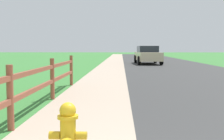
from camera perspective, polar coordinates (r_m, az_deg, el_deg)
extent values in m
plane|color=#397C36|center=(26.68, 2.36, 1.59)|extent=(120.00, 120.00, 0.00)
cube|color=#363636|center=(28.92, 9.28, 1.77)|extent=(7.00, 66.00, 0.01)
cube|color=tan|center=(28.81, -3.66, 1.81)|extent=(6.00, 66.00, 0.01)
cube|color=#397C36|center=(28.99, -6.61, 1.81)|extent=(5.00, 66.00, 0.00)
cylinder|color=yellow|center=(3.18, -8.98, -9.39)|extent=(0.23, 0.23, 0.03)
sphere|color=yellow|center=(3.16, -9.00, -8.15)|extent=(0.18, 0.18, 0.18)
cube|color=gold|center=(3.15, -9.01, -7.09)|extent=(0.04, 0.04, 0.04)
cylinder|color=gold|center=(3.27, -11.57, -12.90)|extent=(0.12, 0.09, 0.09)
cylinder|color=gold|center=(3.21, -6.25, -13.14)|extent=(0.12, 0.09, 0.09)
cylinder|color=brown|center=(4.87, -20.04, -5.38)|extent=(0.11, 0.11, 1.09)
cylinder|color=brown|center=(7.52, -12.07, -1.80)|extent=(0.11, 0.11, 1.09)
cylinder|color=brown|center=(10.25, -8.30, -0.09)|extent=(0.11, 0.11, 1.09)
cube|color=brown|center=(6.19, -15.18, -3.71)|extent=(0.07, 8.41, 0.09)
cube|color=brown|center=(6.14, -15.26, -0.19)|extent=(0.07, 8.41, 0.09)
cube|color=#C6B793|center=(24.13, 7.28, 2.81)|extent=(2.00, 5.01, 0.70)
cube|color=#1E232B|center=(24.37, 7.21, 4.27)|extent=(1.69, 2.64, 0.53)
cylinder|color=black|center=(25.56, 4.81, 2.25)|extent=(0.25, 0.72, 0.71)
cylinder|color=black|center=(25.79, 8.78, 2.24)|extent=(0.25, 0.72, 0.71)
cylinder|color=black|center=(22.51, 5.55, 1.94)|extent=(0.25, 0.72, 0.71)
cylinder|color=black|center=(22.77, 10.04, 1.92)|extent=(0.25, 0.72, 0.71)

